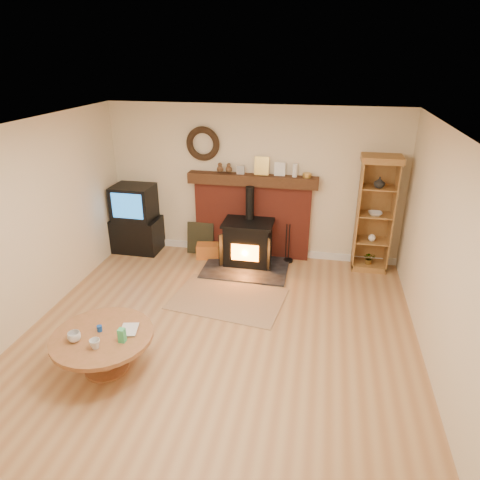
% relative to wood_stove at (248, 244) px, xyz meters
% --- Properties ---
extents(ground, '(5.50, 5.50, 0.00)m').
position_rel_wood_stove_xyz_m(ground, '(0.00, -2.28, -0.38)').
color(ground, '#A57045').
rests_on(ground, ground).
extents(room_shell, '(5.02, 5.52, 2.61)m').
position_rel_wood_stove_xyz_m(room_shell, '(-0.01, -2.18, 1.34)').
color(room_shell, beige).
rests_on(room_shell, ground).
extents(chimney_breast, '(2.20, 0.22, 1.78)m').
position_rel_wood_stove_xyz_m(chimney_breast, '(0.01, 0.39, 0.43)').
color(chimney_breast, maroon).
rests_on(chimney_breast, ground).
extents(wood_stove, '(1.40, 1.00, 1.33)m').
position_rel_wood_stove_xyz_m(wood_stove, '(0.00, 0.00, 0.00)').
color(wood_stove, black).
rests_on(wood_stove, ground).
extents(area_rug, '(1.73, 1.30, 0.01)m').
position_rel_wood_stove_xyz_m(area_rug, '(-0.08, -1.19, -0.37)').
color(area_rug, brown).
rests_on(area_rug, ground).
extents(tv_unit, '(0.84, 0.60, 1.22)m').
position_rel_wood_stove_xyz_m(tv_unit, '(-2.08, 0.19, 0.21)').
color(tv_unit, black).
rests_on(tv_unit, ground).
extents(curio_cabinet, '(0.61, 0.44, 1.91)m').
position_rel_wood_stove_xyz_m(curio_cabinet, '(2.02, 0.28, 0.58)').
color(curio_cabinet, '#935F30').
rests_on(curio_cabinet, ground).
extents(firelog_box, '(0.44, 0.32, 0.25)m').
position_rel_wood_stove_xyz_m(firelog_box, '(-0.73, 0.12, -0.25)').
color(firelog_box, orange).
rests_on(firelog_box, ground).
extents(leaning_painting, '(0.48, 0.13, 0.57)m').
position_rel_wood_stove_xyz_m(leaning_painting, '(-0.91, 0.27, -0.09)').
color(leaning_painting, black).
rests_on(leaning_painting, ground).
extents(fire_tools, '(0.16, 0.16, 0.70)m').
position_rel_wood_stove_xyz_m(fire_tools, '(0.67, 0.22, -0.27)').
color(fire_tools, black).
rests_on(fire_tools, ground).
extents(coffee_table, '(1.13, 1.13, 0.64)m').
position_rel_wood_stove_xyz_m(coffee_table, '(-1.11, -2.95, 0.01)').
color(coffee_table, brown).
rests_on(coffee_table, ground).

